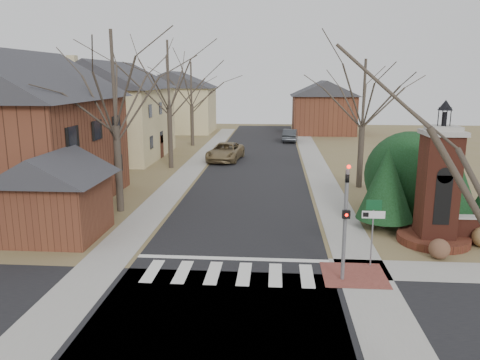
# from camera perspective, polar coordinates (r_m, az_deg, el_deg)

# --- Properties ---
(ground) EXTENTS (120.00, 120.00, 0.00)m
(ground) POSITION_cam_1_polar(r_m,az_deg,el_deg) (17.69, -1.65, -12.39)
(ground) COLOR brown
(ground) RESTS_ON ground
(main_street) EXTENTS (8.00, 70.00, 0.01)m
(main_street) POSITION_cam_1_polar(r_m,az_deg,el_deg) (38.72, 1.77, 1.38)
(main_street) COLOR black
(main_street) RESTS_ON ground
(cross_street) EXTENTS (120.00, 8.00, 0.01)m
(cross_street) POSITION_cam_1_polar(r_m,az_deg,el_deg) (15.03, -2.91, -17.15)
(cross_street) COLOR black
(cross_street) RESTS_ON ground
(crosswalk_zone) EXTENTS (8.00, 2.20, 0.02)m
(crosswalk_zone) POSITION_cam_1_polar(r_m,az_deg,el_deg) (18.41, -1.39, -11.32)
(crosswalk_zone) COLOR silver
(crosswalk_zone) RESTS_ON ground
(stop_bar) EXTENTS (8.00, 0.35, 0.02)m
(stop_bar) POSITION_cam_1_polar(r_m,az_deg,el_deg) (19.78, -0.94, -9.58)
(stop_bar) COLOR silver
(stop_bar) RESTS_ON ground
(sidewalk_right_main) EXTENTS (2.00, 60.00, 0.02)m
(sidewalk_right_main) POSITION_cam_1_polar(r_m,az_deg,el_deg) (38.83, 9.46, 1.26)
(sidewalk_right_main) COLOR gray
(sidewalk_right_main) RESTS_ON ground
(sidewalk_left) EXTENTS (2.00, 60.00, 0.02)m
(sidewalk_left) POSITION_cam_1_polar(r_m,az_deg,el_deg) (39.29, -5.83, 1.49)
(sidewalk_left) COLOR gray
(sidewalk_left) RESTS_ON ground
(curb_apron) EXTENTS (2.40, 2.40, 0.02)m
(curb_apron) POSITION_cam_1_polar(r_m,az_deg,el_deg) (18.76, 13.72, -11.21)
(curb_apron) COLOR brown
(curb_apron) RESTS_ON ground
(traffic_signal_pole) EXTENTS (0.28, 0.41, 4.50)m
(traffic_signal_pole) POSITION_cam_1_polar(r_m,az_deg,el_deg) (17.41, 12.75, -4.01)
(traffic_signal_pole) COLOR slate
(traffic_signal_pole) RESTS_ON ground
(sign_post) EXTENTS (0.90, 0.07, 2.75)m
(sign_post) POSITION_cam_1_polar(r_m,az_deg,el_deg) (19.16, 15.90, -4.66)
(sign_post) COLOR slate
(sign_post) RESTS_ON ground
(brick_gate_monument) EXTENTS (3.20, 3.20, 6.47)m
(brick_gate_monument) POSITION_cam_1_polar(r_m,az_deg,el_deg) (22.79, 22.89, -1.90)
(brick_gate_monument) COLOR #5F281B
(brick_gate_monument) RESTS_ON ground
(house_brick_left) EXTENTS (9.80, 11.80, 9.42)m
(house_brick_left) POSITION_cam_1_polar(r_m,az_deg,el_deg) (29.98, -25.20, 5.97)
(house_brick_left) COLOR brown
(house_brick_left) RESTS_ON ground
(house_stucco_left) EXTENTS (9.80, 12.80, 9.28)m
(house_stucco_left) POSITION_cam_1_polar(r_m,az_deg,el_deg) (45.67, -15.25, 8.45)
(house_stucco_left) COLOR beige
(house_stucco_left) RESTS_ON ground
(garage_left) EXTENTS (4.80, 4.80, 4.29)m
(garage_left) POSITION_cam_1_polar(r_m,az_deg,el_deg) (23.45, -21.63, -1.23)
(garage_left) COLOR brown
(garage_left) RESTS_ON ground
(house_distant_left) EXTENTS (10.80, 8.80, 8.53)m
(house_distant_left) POSITION_cam_1_polar(r_m,az_deg,el_deg) (65.49, -7.80, 9.54)
(house_distant_left) COLOR beige
(house_distant_left) RESTS_ON ground
(house_distant_right) EXTENTS (8.80, 8.80, 7.30)m
(house_distant_right) POSITION_cam_1_polar(r_m,az_deg,el_deg) (64.37, 10.12, 8.88)
(house_distant_right) COLOR brown
(house_distant_right) RESTS_ON ground
(evergreen_near) EXTENTS (2.80, 2.80, 4.10)m
(evergreen_near) POSITION_cam_1_polar(r_m,az_deg,el_deg) (24.15, 17.40, -0.39)
(evergreen_near) COLOR #473D33
(evergreen_near) RESTS_ON ground
(evergreen_mid) EXTENTS (3.40, 3.40, 4.70)m
(evergreen_mid) POSITION_cam_1_polar(r_m,az_deg,el_deg) (26.15, 23.92, 0.72)
(evergreen_mid) COLOR #473D33
(evergreen_mid) RESTS_ON ground
(evergreen_mass) EXTENTS (4.80, 4.80, 4.80)m
(evergreen_mass) POSITION_cam_1_polar(r_m,az_deg,el_deg) (26.95, 19.98, 0.93)
(evergreen_mass) COLOR black
(evergreen_mass) RESTS_ON ground
(bare_tree_0) EXTENTS (8.05, 8.05, 11.15)m
(bare_tree_0) POSITION_cam_1_polar(r_m,az_deg,el_deg) (26.44, -15.24, 12.60)
(bare_tree_0) COLOR #473D33
(bare_tree_0) RESTS_ON ground
(bare_tree_1) EXTENTS (8.40, 8.40, 11.64)m
(bare_tree_1) POSITION_cam_1_polar(r_m,az_deg,el_deg) (38.96, -8.77, 13.19)
(bare_tree_1) COLOR #473D33
(bare_tree_1) RESTS_ON ground
(bare_tree_2) EXTENTS (7.35, 7.35, 10.19)m
(bare_tree_2) POSITION_cam_1_polar(r_m,az_deg,el_deg) (51.79, -5.98, 11.93)
(bare_tree_2) COLOR #473D33
(bare_tree_2) RESTS_ON ground
(bare_tree_3) EXTENTS (7.00, 7.00, 9.70)m
(bare_tree_3) POSITION_cam_1_polar(r_m,az_deg,el_deg) (32.48, 14.91, 10.73)
(bare_tree_3) COLOR #473D33
(bare_tree_3) RESTS_ON ground
(pickup_truck) EXTENTS (3.30, 6.04, 1.60)m
(pickup_truck) POSITION_cam_1_polar(r_m,az_deg,el_deg) (42.48, -1.80, 3.46)
(pickup_truck) COLOR olive
(pickup_truck) RESTS_ON ground
(distant_car) EXTENTS (1.98, 4.63, 1.49)m
(distant_car) POSITION_cam_1_polar(r_m,az_deg,el_deg) (55.49, 6.14, 5.45)
(distant_car) COLOR #34373B
(distant_car) RESTS_ON ground
(dry_shrub_left) EXTENTS (0.86, 0.86, 0.86)m
(dry_shrub_left) POSITION_cam_1_polar(r_m,az_deg,el_deg) (21.34, 23.13, -7.74)
(dry_shrub_left) COLOR brown
(dry_shrub_left) RESTS_ON ground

